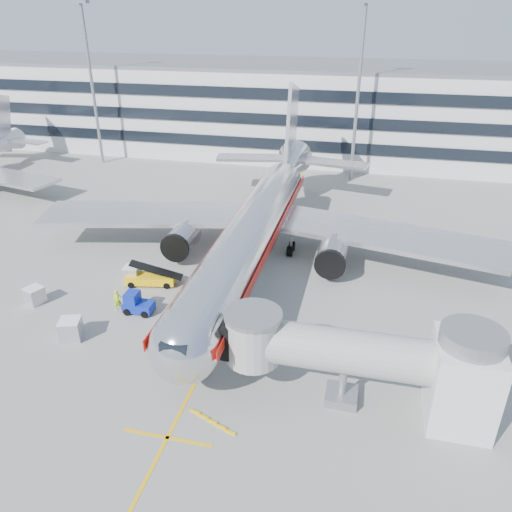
% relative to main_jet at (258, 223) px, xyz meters
% --- Properties ---
extents(ground, '(180.00, 180.00, 0.00)m').
position_rel_main_jet_xyz_m(ground, '(0.00, -11.72, -4.23)').
color(ground, gray).
rests_on(ground, ground).
extents(lead_in_line, '(0.25, 70.00, 0.01)m').
position_rel_main_jet_xyz_m(lead_in_line, '(0.00, -1.72, -4.23)').
color(lead_in_line, '#F5B00C').
rests_on(lead_in_line, ground).
extents(stop_bar, '(6.00, 0.25, 0.01)m').
position_rel_main_jet_xyz_m(stop_bar, '(0.00, -25.72, -4.23)').
color(stop_bar, '#F5B00C').
rests_on(stop_bar, ground).
extents(main_jet, '(50.95, 48.70, 16.06)m').
position_rel_main_jet_xyz_m(main_jet, '(0.00, 0.00, 0.00)').
color(main_jet, silver).
rests_on(main_jet, ground).
extents(jet_bridge, '(17.80, 4.50, 7.00)m').
position_rel_main_jet_xyz_m(jet_bridge, '(12.18, -19.72, -0.36)').
color(jet_bridge, silver).
rests_on(jet_bridge, ground).
extents(terminal, '(150.00, 24.25, 15.60)m').
position_rel_main_jet_xyz_m(terminal, '(0.00, 46.23, 3.57)').
color(terminal, silver).
rests_on(terminal, ground).
extents(light_mast_west, '(2.40, 1.20, 25.45)m').
position_rel_main_jet_xyz_m(light_mast_west, '(-35.00, 30.28, 10.64)').
color(light_mast_west, gray).
rests_on(light_mast_west, ground).
extents(light_mast_centre, '(2.40, 1.20, 25.45)m').
position_rel_main_jet_xyz_m(light_mast_centre, '(8.00, 30.28, 10.64)').
color(light_mast_centre, gray).
rests_on(light_mast_centre, ground).
extents(belt_loader, '(5.18, 2.61, 2.42)m').
position_rel_main_jet_xyz_m(belt_loader, '(-9.09, -7.70, -3.55)').
color(belt_loader, yellow).
rests_on(belt_loader, ground).
extents(baggage_tug, '(2.61, 1.68, 1.96)m').
position_rel_main_jet_xyz_m(baggage_tug, '(-8.20, -12.63, -3.38)').
color(baggage_tug, '#0E259C').
rests_on(baggage_tug, ground).
extents(cargo_container_left, '(1.92, 1.92, 1.56)m').
position_rel_main_jet_xyz_m(cargo_container_left, '(-18.05, -13.32, -3.45)').
color(cargo_container_left, '#B3B6BB').
rests_on(cargo_container_left, ground).
extents(cargo_container_right, '(1.62, 1.62, 1.62)m').
position_rel_main_jet_xyz_m(cargo_container_right, '(-11.09, -7.53, -3.42)').
color(cargo_container_right, '#B3B6BB').
rests_on(cargo_container_right, ground).
extents(cargo_container_front, '(2.10, 2.10, 1.77)m').
position_rel_main_jet_xyz_m(cargo_container_front, '(-11.73, -17.53, -3.34)').
color(cargo_container_front, '#B3B6BB').
rests_on(cargo_container_front, ground).
extents(ramp_worker, '(0.85, 0.79, 1.95)m').
position_rel_main_jet_xyz_m(ramp_worker, '(-10.04, -12.69, -3.26)').
color(ramp_worker, '#CCF519').
rests_on(ramp_worker, ground).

